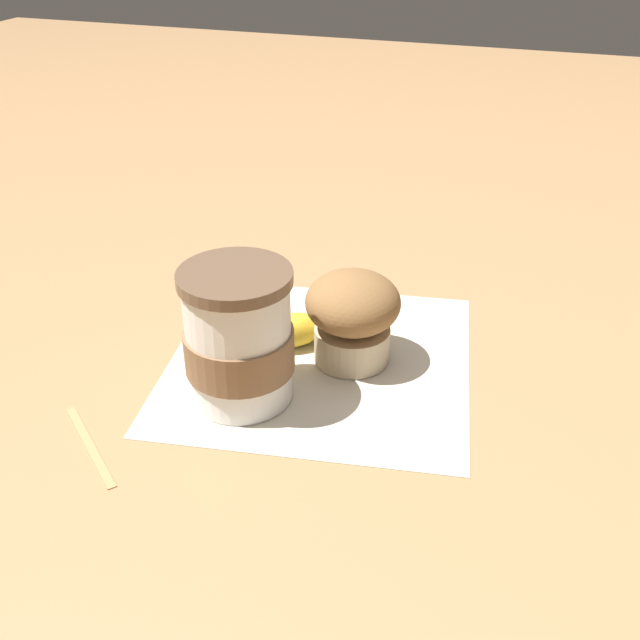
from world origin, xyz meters
TOP-DOWN VIEW (x-y plane):
  - ground_plane at (0.00, 0.00)m, footprint 3.00×3.00m
  - paper_napkin at (0.00, 0.00)m, footprint 0.31×0.31m
  - coffee_cup at (-0.07, 0.05)m, footprint 0.09×0.09m
  - muffin at (0.01, -0.03)m, footprint 0.08×0.08m
  - banana at (0.01, 0.03)m, footprint 0.12×0.12m
  - wooden_stirrer at (-0.17, 0.13)m, footprint 0.08×0.09m

SIDE VIEW (x-z plane):
  - ground_plane at x=0.00m, z-range 0.00..0.00m
  - paper_napkin at x=0.00m, z-range 0.00..0.00m
  - wooden_stirrer at x=-0.17m, z-range 0.00..0.00m
  - banana at x=0.01m, z-range 0.00..0.03m
  - muffin at x=0.01m, z-range 0.01..0.09m
  - coffee_cup at x=-0.07m, z-range 0.00..0.12m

